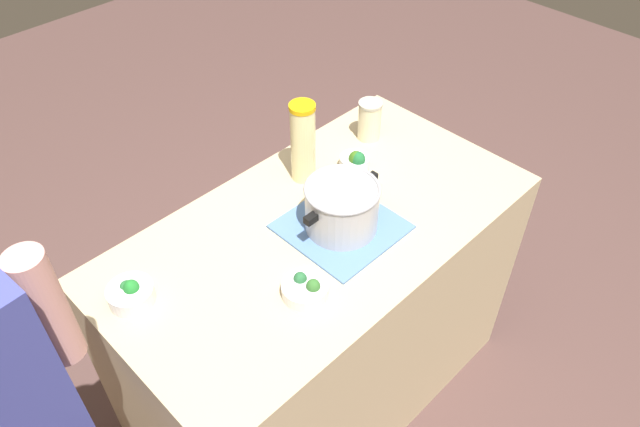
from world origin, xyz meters
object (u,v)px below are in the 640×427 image
Objects in this scene: broccoli_bowl_center at (131,294)px; cooking_pot at (342,206)px; broccoli_bowl_back at (355,162)px; broccoli_bowl_front at (305,288)px; mason_jar at (370,120)px; lemonade_pitcher at (303,142)px.

cooking_pot is at bearing 161.45° from broccoli_bowl_center.
broccoli_bowl_front is at bearing 28.74° from broccoli_bowl_back.
mason_jar is 0.78m from broccoli_bowl_front.
broccoli_bowl_center is (0.62, -0.21, -0.06)m from cooking_pot.
broccoli_bowl_back is at bearing 177.04° from broccoli_bowl_center.
lemonade_pitcher is 0.53m from broccoli_bowl_front.
broccoli_bowl_front is (0.35, 0.37, -0.12)m from lemonade_pitcher.
broccoli_bowl_center is at bearing -42.00° from broccoli_bowl_front.
mason_jar is (-0.33, 0.00, -0.07)m from lemonade_pitcher.
lemonade_pitcher reaches higher than mason_jar.
cooking_pot is at bearing 34.22° from broccoli_bowl_back.
broccoli_bowl_center is (0.71, 0.06, -0.12)m from lemonade_pitcher.
mason_jar is (-0.42, -0.26, -0.01)m from cooking_pot.
broccoli_bowl_center is (0.35, -0.32, 0.01)m from broccoli_bowl_front.
broccoli_bowl_center is 1.26× the size of broccoli_bowl_back.
mason_jar is at bearing -177.13° from broccoli_bowl_center.
broccoli_bowl_front is at bearing 138.00° from broccoli_bowl_center.
mason_jar is 1.13× the size of broccoli_bowl_front.
broccoli_bowl_back is (-0.24, -0.16, -0.05)m from cooking_pot.
mason_jar is 1.16× the size of broccoli_bowl_center.
cooking_pot is 0.49m from mason_jar.
mason_jar is 1.47× the size of broccoli_bowl_back.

